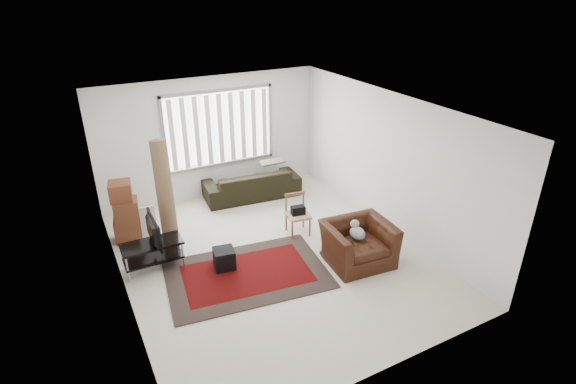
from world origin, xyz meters
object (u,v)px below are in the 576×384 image
at_px(tv_stand, 152,250).
at_px(side_chair, 298,213).
at_px(moving_boxes, 126,213).
at_px(sofa, 252,180).
at_px(armchair, 358,241).

distance_m(tv_stand, side_chair, 2.77).
height_order(moving_boxes, sofa, moving_boxes).
xyz_separation_m(tv_stand, side_chair, (2.77, -0.11, 0.07)).
bearing_deg(moving_boxes, sofa, 12.03).
xyz_separation_m(side_chair, armchair, (0.45, -1.37, -0.02)).
relative_size(moving_boxes, side_chair, 1.49).
distance_m(moving_boxes, side_chair, 3.25).
height_order(tv_stand, moving_boxes, moving_boxes).
relative_size(sofa, armchair, 1.76).
relative_size(tv_stand, side_chair, 1.28).
bearing_deg(sofa, side_chair, 99.48).
bearing_deg(tv_stand, armchair, -24.63).
bearing_deg(moving_boxes, tv_stand, -80.68).
height_order(tv_stand, armchair, armchair).
xyz_separation_m(moving_boxes, side_chair, (2.96, -1.32, -0.11)).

